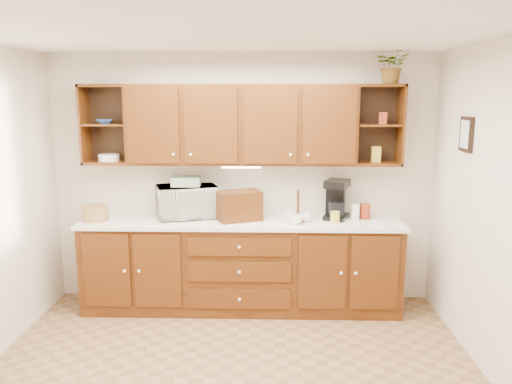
# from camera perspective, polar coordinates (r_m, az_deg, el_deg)

# --- Properties ---
(ceiling) EXTENTS (4.00, 4.00, 0.00)m
(ceiling) POSITION_cam_1_polar(r_m,az_deg,el_deg) (3.49, -3.31, 17.92)
(ceiling) COLOR white
(ceiling) RESTS_ON back_wall
(back_wall) EXTENTS (4.00, 0.00, 4.00)m
(back_wall) POSITION_cam_1_polar(r_m,az_deg,el_deg) (5.28, -1.55, 1.39)
(back_wall) COLOR beige
(back_wall) RESTS_ON floor
(right_wall) EXTENTS (0.00, 3.50, 3.50)m
(right_wall) POSITION_cam_1_polar(r_m,az_deg,el_deg) (3.95, 27.25, -3.08)
(right_wall) COLOR beige
(right_wall) RESTS_ON floor
(base_cabinets) EXTENTS (3.20, 0.60, 0.90)m
(base_cabinets) POSITION_cam_1_polar(r_m,az_deg,el_deg) (5.21, -1.69, -8.43)
(base_cabinets) COLOR #321505
(base_cabinets) RESTS_ON floor
(countertop) EXTENTS (3.24, 0.64, 0.04)m
(countertop) POSITION_cam_1_polar(r_m,az_deg,el_deg) (5.06, -1.72, -3.43)
(countertop) COLOR silver
(countertop) RESTS_ON base_cabinets
(upper_cabinets) EXTENTS (3.20, 0.33, 0.80)m
(upper_cabinets) POSITION_cam_1_polar(r_m,az_deg,el_deg) (5.06, -1.58, 7.73)
(upper_cabinets) COLOR #321505
(upper_cabinets) RESTS_ON back_wall
(undercabinet_light) EXTENTS (0.40, 0.05, 0.02)m
(undercabinet_light) POSITION_cam_1_polar(r_m,az_deg,el_deg) (5.05, -1.70, 2.90)
(undercabinet_light) COLOR white
(undercabinet_light) RESTS_ON upper_cabinets
(framed_picture) EXTENTS (0.03, 0.24, 0.30)m
(framed_picture) POSITION_cam_1_polar(r_m,az_deg,el_deg) (4.68, 22.91, 6.10)
(framed_picture) COLOR black
(framed_picture) RESTS_ON right_wall
(wicker_basket) EXTENTS (0.29, 0.29, 0.15)m
(wicker_basket) POSITION_cam_1_polar(r_m,az_deg,el_deg) (5.28, -17.91, -2.28)
(wicker_basket) COLOR #A27743
(wicker_basket) RESTS_ON countertop
(microwave) EXTENTS (0.69, 0.57, 0.33)m
(microwave) POSITION_cam_1_polar(r_m,az_deg,el_deg) (5.19, -7.92, -1.07)
(microwave) COLOR beige
(microwave) RESTS_ON countertop
(towel_stack) EXTENTS (0.30, 0.22, 0.09)m
(towel_stack) POSITION_cam_1_polar(r_m,az_deg,el_deg) (5.15, -7.98, 1.20)
(towel_stack) COLOR #C5C35D
(towel_stack) RESTS_ON microwave
(wine_bottle) EXTENTS (0.08, 0.08, 0.30)m
(wine_bottle) POSITION_cam_1_polar(r_m,az_deg,el_deg) (5.12, -7.57, -1.41)
(wine_bottle) COLOR black
(wine_bottle) RESTS_ON countertop
(woven_tray) EXTENTS (0.32, 0.11, 0.31)m
(woven_tray) POSITION_cam_1_polar(r_m,az_deg,el_deg) (5.33, -7.93, -2.47)
(woven_tray) COLOR #A27743
(woven_tray) RESTS_ON countertop
(bread_box) EXTENTS (0.49, 0.41, 0.30)m
(bread_box) POSITION_cam_1_polar(r_m,az_deg,el_deg) (5.02, -1.94, -1.58)
(bread_box) COLOR #321505
(bread_box) RESTS_ON countertop
(mug_tree) EXTENTS (0.29, 0.29, 0.32)m
(mug_tree) POSITION_cam_1_polar(r_m,az_deg,el_deg) (4.98, 4.80, -2.89)
(mug_tree) COLOR #321505
(mug_tree) RESTS_ON countertop
(canister_red) EXTENTS (0.12, 0.12, 0.15)m
(canister_red) POSITION_cam_1_polar(r_m,az_deg,el_deg) (5.21, 12.35, -2.16)
(canister_red) COLOR maroon
(canister_red) RESTS_ON countertop
(canister_white) EXTENTS (0.09, 0.09, 0.16)m
(canister_white) POSITION_cam_1_polar(r_m,az_deg,el_deg) (5.15, 11.29, -2.23)
(canister_white) COLOR white
(canister_white) RESTS_ON countertop
(canister_yellow) EXTENTS (0.10, 0.10, 0.11)m
(canister_yellow) POSITION_cam_1_polar(r_m,az_deg,el_deg) (5.01, 9.03, -2.83)
(canister_yellow) COLOR gold
(canister_yellow) RESTS_ON countertop
(coffee_maker) EXTENTS (0.30, 0.34, 0.40)m
(coffee_maker) POSITION_cam_1_polar(r_m,az_deg,el_deg) (5.16, 9.18, -0.88)
(coffee_maker) COLOR black
(coffee_maker) RESTS_ON countertop
(bowl_stack) EXTENTS (0.20, 0.20, 0.04)m
(bowl_stack) POSITION_cam_1_polar(r_m,az_deg,el_deg) (5.31, -16.88, 7.72)
(bowl_stack) COLOR #2A529C
(bowl_stack) RESTS_ON upper_cabinets
(plate_stack) EXTENTS (0.22, 0.22, 0.07)m
(plate_stack) POSITION_cam_1_polar(r_m,az_deg,el_deg) (5.33, -16.47, 3.80)
(plate_stack) COLOR white
(plate_stack) RESTS_ON upper_cabinets
(pantry_box_yellow) EXTENTS (0.09, 0.07, 0.16)m
(pantry_box_yellow) POSITION_cam_1_polar(r_m,az_deg,el_deg) (5.17, 13.55, 4.22)
(pantry_box_yellow) COLOR gold
(pantry_box_yellow) RESTS_ON upper_cabinets
(pantry_box_red) EXTENTS (0.09, 0.08, 0.12)m
(pantry_box_red) POSITION_cam_1_polar(r_m,az_deg,el_deg) (5.14, 14.31, 8.17)
(pantry_box_red) COLOR maroon
(pantry_box_red) RESTS_ON upper_cabinets
(potted_plant) EXTENTS (0.38, 0.35, 0.35)m
(potted_plant) POSITION_cam_1_polar(r_m,az_deg,el_deg) (5.15, 15.36, 13.77)
(potted_plant) COLOR #999999
(potted_plant) RESTS_ON upper_cabinets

